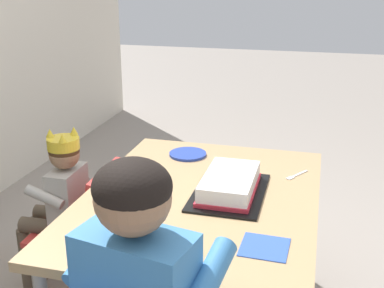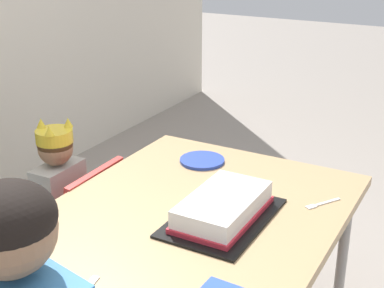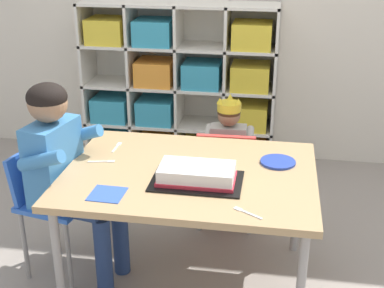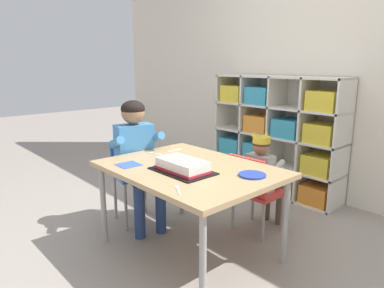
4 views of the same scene
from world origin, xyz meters
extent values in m
plane|color=gray|center=(0.00, 0.00, 0.00)|extent=(16.00, 16.00, 0.00)
cube|color=silver|center=(-0.33, 1.66, 0.60)|extent=(1.42, 0.01, 1.21)
cube|color=silver|center=(-1.03, 1.49, 0.60)|extent=(0.02, 0.35, 1.21)
cube|color=silver|center=(-0.68, 1.49, 0.60)|extent=(0.02, 0.35, 1.21)
cube|color=silver|center=(-0.33, 1.49, 0.60)|extent=(0.02, 0.35, 1.21)
cube|color=silver|center=(0.02, 1.49, 0.60)|extent=(0.02, 0.35, 1.21)
cube|color=silver|center=(0.37, 1.49, 0.60)|extent=(0.02, 0.35, 1.21)
cube|color=silver|center=(-0.33, 1.49, 0.01)|extent=(1.42, 0.35, 0.02)
cube|color=silver|center=(-0.33, 1.49, 0.31)|extent=(1.42, 0.35, 0.02)
cube|color=silver|center=(-0.33, 1.49, 0.60)|extent=(1.42, 0.35, 0.02)
cube|color=silver|center=(-0.33, 1.49, 0.90)|extent=(1.42, 0.35, 0.02)
cube|color=silver|center=(-0.33, 1.49, 1.20)|extent=(1.42, 0.35, 0.02)
cube|color=teal|center=(-0.86, 1.47, 0.11)|extent=(0.27, 0.28, 0.18)
cube|color=orange|center=(-0.51, 1.47, 0.11)|extent=(0.27, 0.28, 0.18)
cube|color=yellow|center=(-0.16, 1.47, 0.11)|extent=(0.27, 0.28, 0.18)
cube|color=orange|center=(0.19, 1.47, 0.11)|extent=(0.27, 0.28, 0.18)
cube|color=teal|center=(-0.86, 1.47, 0.41)|extent=(0.27, 0.28, 0.18)
cube|color=teal|center=(-0.51, 1.47, 0.41)|extent=(0.27, 0.28, 0.18)
cube|color=yellow|center=(0.19, 1.47, 0.41)|extent=(0.27, 0.28, 0.18)
cube|color=orange|center=(-0.51, 1.47, 0.70)|extent=(0.27, 0.28, 0.18)
cube|color=teal|center=(-0.16, 1.47, 0.70)|extent=(0.27, 0.28, 0.18)
cube|color=yellow|center=(0.19, 1.47, 0.70)|extent=(0.27, 0.28, 0.18)
cube|color=yellow|center=(-0.86, 1.47, 1.00)|extent=(0.27, 0.28, 0.18)
cube|color=teal|center=(-0.51, 1.47, 1.00)|extent=(0.27, 0.28, 0.18)
cube|color=yellow|center=(0.19, 1.47, 1.00)|extent=(0.27, 0.28, 0.18)
cube|color=tan|center=(0.00, 0.00, 0.62)|extent=(1.19, 0.88, 0.03)
cylinder|color=#9E9993|center=(-0.54, -0.38, 0.30)|extent=(0.04, 0.04, 0.60)
cylinder|color=#9E9993|center=(-0.54, 0.38, 0.30)|extent=(0.04, 0.04, 0.60)
cylinder|color=#9E9993|center=(0.54, 0.38, 0.30)|extent=(0.04, 0.04, 0.60)
cube|color=red|center=(0.12, 0.63, 0.33)|extent=(0.36, 0.33, 0.03)
cube|color=red|center=(0.12, 0.48, 0.49)|extent=(0.33, 0.07, 0.30)
cylinder|color=gray|center=(0.27, 0.77, 0.16)|extent=(0.02, 0.02, 0.32)
cylinder|color=gray|center=(-0.03, 0.76, 0.16)|extent=(0.02, 0.02, 0.32)
cylinder|color=gray|center=(0.27, 0.50, 0.16)|extent=(0.02, 0.02, 0.32)
cylinder|color=gray|center=(-0.02, 0.49, 0.16)|extent=(0.02, 0.02, 0.32)
cube|color=#B2ADA3|center=(0.12, 0.64, 0.48)|extent=(0.21, 0.12, 0.29)
sphere|color=#997051|center=(0.12, 0.64, 0.70)|extent=(0.13, 0.13, 0.13)
ellipsoid|color=#472D19|center=(0.12, 0.64, 0.72)|extent=(0.14, 0.14, 0.10)
cylinder|color=yellow|center=(0.12, 0.64, 0.75)|extent=(0.14, 0.14, 0.05)
cone|color=yellow|center=(0.12, 0.70, 0.79)|extent=(0.04, 0.04, 0.04)
cone|color=yellow|center=(0.17, 0.61, 0.79)|extent=(0.04, 0.04, 0.04)
cone|color=yellow|center=(0.07, 0.61, 0.79)|extent=(0.04, 0.04, 0.04)
cylinder|color=brown|center=(0.18, 0.75, 0.37)|extent=(0.08, 0.21, 0.07)
cylinder|color=brown|center=(0.06, 0.74, 0.37)|extent=(0.08, 0.21, 0.07)
cylinder|color=brown|center=(0.18, 0.85, 0.17)|extent=(0.06, 0.06, 0.34)
cylinder|color=brown|center=(0.05, 0.85, 0.17)|extent=(0.06, 0.06, 0.34)
cylinder|color=#B2ADA3|center=(0.24, 0.68, 0.55)|extent=(0.05, 0.17, 0.10)
cylinder|color=#B2ADA3|center=(-0.01, 0.68, 0.55)|extent=(0.05, 0.17, 0.10)
cube|color=blue|center=(-0.68, 0.00, 0.41)|extent=(0.38, 0.39, 0.03)
cube|color=blue|center=(-0.83, 0.03, 0.55)|extent=(0.12, 0.32, 0.25)
cylinder|color=gray|center=(-0.58, -0.16, 0.20)|extent=(0.02, 0.02, 0.40)
cylinder|color=gray|center=(-0.53, 0.11, 0.20)|extent=(0.02, 0.02, 0.40)
cylinder|color=gray|center=(-0.84, -0.11, 0.20)|extent=(0.02, 0.02, 0.40)
cylinder|color=gray|center=(-0.78, 0.16, 0.20)|extent=(0.02, 0.02, 0.40)
cube|color=#3D7FBC|center=(-0.68, 0.00, 0.63)|extent=(0.22, 0.33, 0.42)
sphere|color=#997051|center=(-0.68, 0.00, 0.94)|extent=(0.19, 0.19, 0.19)
ellipsoid|color=black|center=(-0.68, 0.00, 0.97)|extent=(0.19, 0.19, 0.14)
cylinder|color=navy|center=(-0.55, -0.12, 0.45)|extent=(0.31, 0.16, 0.10)
cylinder|color=navy|center=(-0.52, 0.06, 0.45)|extent=(0.31, 0.16, 0.10)
cylinder|color=navy|center=(-0.41, -0.15, 0.21)|extent=(0.08, 0.08, 0.42)
cylinder|color=navy|center=(-0.37, 0.03, 0.21)|extent=(0.08, 0.08, 0.42)
cylinder|color=#3D7FBC|center=(-0.66, -0.18, 0.72)|extent=(0.26, 0.11, 0.14)
cylinder|color=#3D7FBC|center=(-0.59, 0.15, 0.72)|extent=(0.26, 0.11, 0.14)
cube|color=black|center=(0.05, -0.10, 0.64)|extent=(0.41, 0.27, 0.01)
cube|color=white|center=(0.05, -0.10, 0.68)|extent=(0.34, 0.19, 0.07)
cube|color=red|center=(0.05, -0.10, 0.65)|extent=(0.35, 0.20, 0.02)
cylinder|color=#233DA3|center=(0.41, 0.16, 0.64)|extent=(0.17, 0.17, 0.01)
cube|color=#3356B7|center=(-0.32, -0.28, 0.64)|extent=(0.15, 0.15, 0.00)
cube|color=white|center=(0.32, -0.36, 0.64)|extent=(0.09, 0.06, 0.00)
cube|color=white|center=(0.26, -0.32, 0.64)|extent=(0.04, 0.04, 0.00)
cube|color=white|center=(-0.43, 0.20, 0.64)|extent=(0.01, 0.09, 0.00)
cube|color=white|center=(-0.43, 0.26, 0.64)|extent=(0.02, 0.04, 0.00)
cube|color=white|center=(-0.47, 0.03, 0.64)|extent=(0.09, 0.03, 0.00)
cube|color=white|center=(-0.40, 0.04, 0.64)|extent=(0.04, 0.03, 0.00)
camera|label=1|loc=(-1.69, -0.41, 1.45)|focal=46.42mm
camera|label=2|loc=(-1.31, -0.75, 1.48)|focal=51.20mm
camera|label=3|loc=(0.38, -2.24, 1.74)|focal=49.65mm
camera|label=4|loc=(1.71, -1.52, 1.32)|focal=32.58mm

